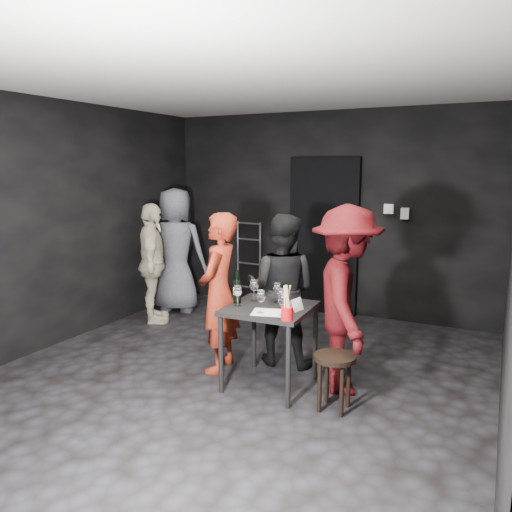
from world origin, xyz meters
The scene contains 25 objects.
floor centered at (0.00, 0.00, 0.00)m, with size 4.50×5.00×0.02m, color black.
ceiling centered at (0.00, 0.00, 2.70)m, with size 4.50×5.00×0.02m, color silver.
wall_back centered at (0.00, 2.50, 1.35)m, with size 4.50×0.04×2.70m, color black.
wall_left centered at (-2.25, 0.00, 1.35)m, with size 0.04×5.00×2.70m, color black.
doorway centered at (0.00, 2.44, 1.05)m, with size 0.95×0.10×2.10m, color black.
wallbox_upper centered at (0.85, 2.45, 1.45)m, with size 0.12×0.06×0.12m, color #B7B7B2.
wallbox_lower centered at (1.05, 2.45, 1.40)m, with size 0.10×0.06×0.14m, color #B7B7B2.
hand_truck centered at (-1.08, 2.30, 0.22)m, with size 0.40×0.34×1.20m.
tasting_table centered at (0.36, -0.03, 0.65)m, with size 0.72×0.72×0.75m.
stool centered at (1.03, -0.20, 0.37)m, with size 0.34×0.34×0.47m.
server_red centered at (-0.24, 0.10, 0.80)m, with size 0.58×0.38×1.60m, color maroon.
woman_black centered at (0.22, 0.54, 0.77)m, with size 0.75×0.41×1.54m, color black.
man_maroon centered at (0.98, 0.21, 0.92)m, with size 1.18×0.55×1.83m, color #3E080A.
bystander_cream centered at (-1.78, 1.03, 0.78)m, with size 0.91×0.44×1.56m, color beige.
bystander_grey centered at (-1.82, 1.61, 0.96)m, with size 0.93×0.51×1.91m, color #5C5D65.
tasting_mat centered at (0.46, -0.21, 0.75)m, with size 0.33×0.22×0.00m, color white.
wine_glass_a centered at (0.10, -0.15, 0.85)m, with size 0.08×0.08×0.20m, color white, non-canonical shape.
wine_glass_b centered at (0.16, 0.06, 0.86)m, with size 0.08×0.08×0.22m, color white, non-canonical shape.
wine_glass_c centered at (0.37, 0.11, 0.85)m, with size 0.08×0.08×0.20m, color white, non-canonical shape.
wine_glass_d centered at (0.38, -0.25, 0.86)m, with size 0.08×0.08×0.22m, color white, non-canonical shape.
wine_glass_e centered at (0.58, -0.24, 0.85)m, with size 0.08×0.08×0.21m, color white, non-canonical shape.
wine_glass_f centered at (0.47, -0.03, 0.84)m, with size 0.07×0.07×0.19m, color white, non-canonical shape.
wine_bottle centered at (0.05, -0.07, 0.87)m, with size 0.07×0.07×0.30m.
breadstick_cup centered at (0.66, -0.34, 0.89)m, with size 0.10×0.10×0.31m.
reserved_card centered at (0.60, -0.06, 0.80)m, with size 0.09×0.14×0.11m, color white, non-canonical shape.
Camera 1 is at (2.18, -3.91, 1.97)m, focal length 35.00 mm.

